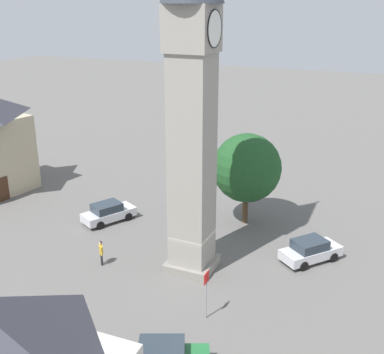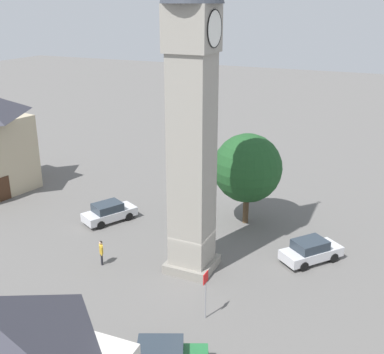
# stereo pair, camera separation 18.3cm
# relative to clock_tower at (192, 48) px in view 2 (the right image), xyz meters

# --- Properties ---
(ground_plane) EXTENTS (200.00, 200.00, 0.00)m
(ground_plane) POSITION_rel_clock_tower_xyz_m (-0.00, -0.00, -13.70)
(ground_plane) COLOR #605E5B
(clock_tower) EXTENTS (3.47, 3.47, 23.33)m
(clock_tower) POSITION_rel_clock_tower_xyz_m (0.00, 0.00, 0.00)
(clock_tower) COLOR gray
(clock_tower) RESTS_ON ground
(car_silver_kerb) EXTENTS (4.44, 3.39, 1.53)m
(car_silver_kerb) POSITION_rel_clock_tower_xyz_m (3.72, 8.78, -12.94)
(car_silver_kerb) COLOR silver
(car_silver_kerb) RESTS_ON ground
(car_red_corner) EXTENTS (4.27, 3.90, 1.53)m
(car_red_corner) POSITION_rel_clock_tower_xyz_m (4.06, -6.72, -12.94)
(car_red_corner) COLOR silver
(car_red_corner) RESTS_ON ground
(pedestrian) EXTENTS (0.45, 0.40, 1.69)m
(pedestrian) POSITION_rel_clock_tower_xyz_m (-2.02, 5.52, -12.69)
(pedestrian) COLOR black
(pedestrian) RESTS_ON ground
(tree) EXTENTS (5.18, 5.18, 7.04)m
(tree) POSITION_rel_clock_tower_xyz_m (7.94, -0.91, -9.25)
(tree) COLOR brown
(tree) RESTS_ON ground
(road_sign) EXTENTS (0.60, 0.07, 2.80)m
(road_sign) POSITION_rel_clock_tower_xyz_m (-4.43, -2.82, -11.80)
(road_sign) COLOR gray
(road_sign) RESTS_ON ground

